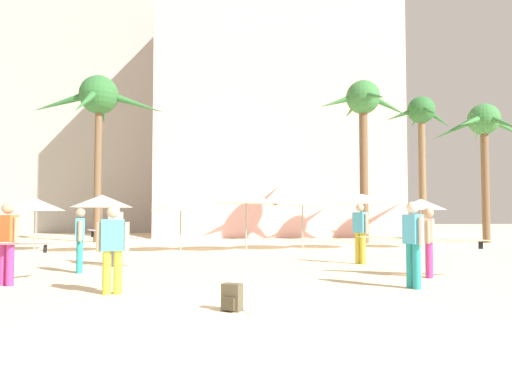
% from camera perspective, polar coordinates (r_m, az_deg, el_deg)
% --- Properties ---
extents(ground, '(120.00, 120.00, 0.00)m').
position_cam_1_polar(ground, '(6.14, 1.12, -16.85)').
color(ground, beige).
extents(hotel_pink, '(16.10, 8.99, 17.38)m').
position_cam_1_polar(hotel_pink, '(34.02, 2.18, 9.47)').
color(hotel_pink, beige).
rests_on(hotel_pink, ground).
extents(hotel_tower_gray, '(17.59, 8.45, 37.33)m').
position_cam_1_polar(hotel_tower_gray, '(46.59, -18.95, 19.04)').
color(hotel_tower_gray, '#A8A8A3').
rests_on(hotel_tower_gray, ground).
extents(palm_tree_far_left, '(7.13, 6.85, 9.02)m').
position_cam_1_polar(palm_tree_far_left, '(26.95, -18.85, 10.34)').
color(palm_tree_far_left, brown).
rests_on(palm_tree_far_left, ground).
extents(palm_tree_left, '(5.13, 5.21, 7.35)m').
position_cam_1_polar(palm_tree_left, '(27.49, 26.26, 6.90)').
color(palm_tree_left, brown).
rests_on(palm_tree_left, ground).
extents(palm_tree_center, '(3.69, 3.78, 7.63)m').
position_cam_1_polar(palm_tree_center, '(25.80, 19.71, 7.83)').
color(palm_tree_center, brown).
rests_on(palm_tree_center, ground).
extents(palm_tree_right, '(4.83, 4.97, 8.42)m').
position_cam_1_polar(palm_tree_right, '(24.83, 13.07, 9.70)').
color(palm_tree_right, brown).
rests_on(palm_tree_right, ground).
extents(cafe_umbrella_0, '(2.41, 2.41, 2.15)m').
position_cam_1_polar(cafe_umbrella_0, '(18.92, -9.26, -1.51)').
color(cafe_umbrella_0, gray).
rests_on(cafe_umbrella_0, ground).
extents(cafe_umbrella_1, '(2.15, 2.15, 2.17)m').
position_cam_1_polar(cafe_umbrella_1, '(21.70, 19.65, -1.44)').
color(cafe_umbrella_1, gray).
rests_on(cafe_umbrella_1, ground).
extents(cafe_umbrella_2, '(2.77, 2.77, 2.27)m').
position_cam_1_polar(cafe_umbrella_2, '(19.69, 5.74, -1.08)').
color(cafe_umbrella_2, gray).
rests_on(cafe_umbrella_2, ground).
extents(cafe_umbrella_3, '(2.41, 2.41, 2.26)m').
position_cam_1_polar(cafe_umbrella_3, '(19.37, -18.46, -1.07)').
color(cafe_umbrella_3, gray).
rests_on(cafe_umbrella_3, ground).
extents(cafe_umbrella_4, '(2.35, 2.35, 2.14)m').
position_cam_1_polar(cafe_umbrella_4, '(20.93, -25.58, -1.40)').
color(cafe_umbrella_4, gray).
rests_on(cafe_umbrella_4, ground).
extents(cafe_umbrella_5, '(2.60, 2.60, 2.37)m').
position_cam_1_polar(cafe_umbrella_5, '(20.48, 12.92, -0.81)').
color(cafe_umbrella_5, gray).
rests_on(cafe_umbrella_5, ground).
extents(cafe_umbrella_6, '(2.72, 2.72, 2.38)m').
position_cam_1_polar(cafe_umbrella_6, '(18.82, -1.24, -0.72)').
color(cafe_umbrella_6, gray).
rests_on(cafe_umbrella_6, ground).
extents(beach_towel, '(1.94, 1.24, 0.01)m').
position_cam_1_polar(beach_towel, '(7.76, 4.97, -13.80)').
color(beach_towel, white).
rests_on(beach_towel, ground).
extents(backpack, '(0.35, 0.34, 0.42)m').
position_cam_1_polar(backpack, '(7.34, -3.01, -12.89)').
color(backpack, brown).
rests_on(backpack, ground).
extents(person_mid_right, '(3.07, 1.58, 1.65)m').
position_cam_1_polar(person_mid_right, '(11.85, 20.28, -5.45)').
color(person_mid_right, '#B7337F').
rests_on(person_mid_right, ground).
extents(person_far_left, '(1.54, 2.91, 1.74)m').
position_cam_1_polar(person_far_left, '(10.97, -28.57, -5.35)').
color(person_far_left, '#B7337F').
rests_on(person_far_left, ground).
extents(person_near_left, '(2.39, 1.91, 1.81)m').
position_cam_1_polar(person_near_left, '(14.07, -16.86, -4.80)').
color(person_near_left, '#3D3D42').
rests_on(person_near_left, ground).
extents(person_far_right, '(0.32, 0.60, 1.65)m').
position_cam_1_polar(person_far_right, '(12.70, -20.89, -5.24)').
color(person_far_right, teal).
rests_on(person_far_right, ground).
extents(person_near_right, '(0.31, 0.61, 1.75)m').
position_cam_1_polar(person_near_right, '(9.92, 18.79, -5.69)').
color(person_near_right, teal).
rests_on(person_near_right, ground).
extents(person_mid_center, '(0.39, 0.57, 1.81)m').
position_cam_1_polar(person_mid_center, '(14.32, 12.71, -4.66)').
color(person_mid_center, gold).
rests_on(person_mid_center, ground).
extents(person_mid_left, '(0.61, 0.26, 1.66)m').
position_cam_1_polar(person_mid_left, '(9.14, -17.25, -6.32)').
color(person_mid_left, gold).
rests_on(person_mid_left, ground).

